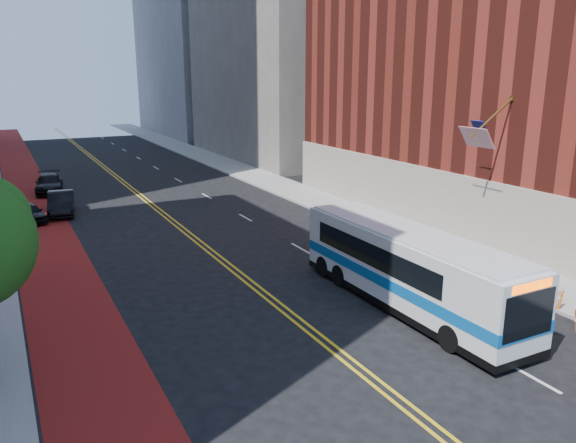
% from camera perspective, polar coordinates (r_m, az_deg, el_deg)
% --- Properties ---
extents(ground, '(160.00, 160.00, 0.00)m').
position_cam_1_polar(ground, '(19.14, 9.19, -16.06)').
color(ground, black).
rests_on(ground, ground).
extents(sidewalk_right, '(4.00, 140.00, 0.15)m').
position_cam_1_polar(sidewalk_right, '(49.31, -0.34, 3.50)').
color(sidewalk_right, gray).
rests_on(sidewalk_right, ground).
extents(bus_lane_paint, '(3.60, 140.00, 0.01)m').
position_cam_1_polar(bus_lane_paint, '(44.14, -24.23, 0.73)').
color(bus_lane_paint, maroon).
rests_on(bus_lane_paint, ground).
extents(center_line_inner, '(0.14, 140.00, 0.01)m').
position_cam_1_polar(center_line_inner, '(45.20, -14.21, 1.90)').
color(center_line_inner, gold).
rests_on(center_line_inner, ground).
extents(center_line_outer, '(0.14, 140.00, 0.01)m').
position_cam_1_polar(center_line_outer, '(45.28, -13.77, 1.95)').
color(center_line_outer, gold).
rests_on(center_line_outer, ground).
extents(lane_dashes, '(0.14, 98.20, 0.01)m').
position_cam_1_polar(lane_dashes, '(54.02, -11.10, 4.15)').
color(lane_dashes, silver).
rests_on(lane_dashes, ground).
extents(brick_building, '(18.73, 36.00, 22.00)m').
position_cam_1_polar(brick_building, '(40.65, 25.41, 15.15)').
color(brick_building, '#5D1D15').
rests_on(brick_building, ground).
extents(construction_barriers, '(1.42, 10.91, 1.00)m').
position_cam_1_polar(construction_barriers, '(27.21, 21.37, -5.75)').
color(construction_barriers, orange).
rests_on(construction_barriers, ground).
extents(transit_bus, '(2.73, 12.28, 3.37)m').
position_cam_1_polar(transit_bus, '(24.52, 11.94, -4.56)').
color(transit_bus, silver).
rests_on(transit_bus, ground).
extents(car_a, '(2.44, 4.05, 1.29)m').
position_cam_1_polar(car_a, '(41.75, -24.84, 0.82)').
color(car_a, black).
rests_on(car_a, ground).
extents(car_b, '(2.34, 5.05, 1.60)m').
position_cam_1_polar(car_b, '(43.19, -22.05, 1.76)').
color(car_b, black).
rests_on(car_b, ground).
extents(car_c, '(2.69, 5.46, 1.53)m').
position_cam_1_polar(car_c, '(51.45, -23.10, 3.56)').
color(car_c, black).
rests_on(car_c, ground).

